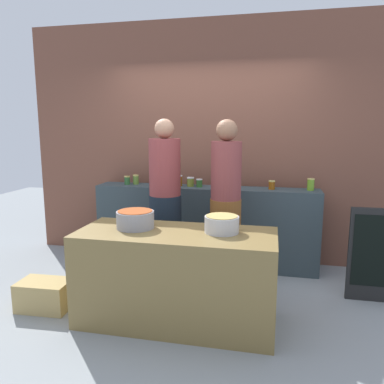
# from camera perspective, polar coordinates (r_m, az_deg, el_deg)

# --- Properties ---
(ground) EXTENTS (12.00, 12.00, 0.00)m
(ground) POSITION_cam_1_polar(r_m,az_deg,el_deg) (3.75, -1.18, -16.94)
(ground) COLOR gray
(storefront_wall) EXTENTS (4.80, 0.12, 3.00)m
(storefront_wall) POSITION_cam_1_polar(r_m,az_deg,el_deg) (4.77, 2.82, 7.57)
(storefront_wall) COLOR brown
(storefront_wall) RESTS_ON ground
(display_shelf) EXTENTS (2.70, 0.36, 0.98)m
(display_shelf) POSITION_cam_1_polar(r_m,az_deg,el_deg) (4.59, 1.99, -5.31)
(display_shelf) COLOR #324046
(display_shelf) RESTS_ON ground
(prep_table) EXTENTS (1.70, 0.70, 0.82)m
(prep_table) POSITION_cam_1_polar(r_m,az_deg,el_deg) (3.32, -2.44, -12.92)
(prep_table) COLOR brown
(prep_table) RESTS_ON ground
(preserve_jar_0) EXTENTS (0.07, 0.07, 0.11)m
(preserve_jar_0) POSITION_cam_1_polar(r_m,az_deg,el_deg) (4.75, -9.93, 1.80)
(preserve_jar_0) COLOR #2D5C2C
(preserve_jar_0) RESTS_ON display_shelf
(preserve_jar_1) EXTENTS (0.08, 0.08, 0.12)m
(preserve_jar_1) POSITION_cam_1_polar(r_m,az_deg,el_deg) (4.75, -8.62, 1.91)
(preserve_jar_1) COLOR olive
(preserve_jar_1) RESTS_ON display_shelf
(preserve_jar_2) EXTENTS (0.08, 0.08, 0.12)m
(preserve_jar_2) POSITION_cam_1_polar(r_m,az_deg,el_deg) (4.65, -4.73, 1.80)
(preserve_jar_2) COLOR gold
(preserve_jar_2) RESTS_ON display_shelf
(preserve_jar_3) EXTENTS (0.08, 0.08, 0.13)m
(preserve_jar_3) POSITION_cam_1_polar(r_m,az_deg,el_deg) (4.55, -1.99, 1.76)
(preserve_jar_3) COLOR brown
(preserve_jar_3) RESTS_ON display_shelf
(preserve_jar_4) EXTENTS (0.09, 0.09, 0.11)m
(preserve_jar_4) POSITION_cam_1_polar(r_m,az_deg,el_deg) (4.53, -0.24, 1.59)
(preserve_jar_4) COLOR olive
(preserve_jar_4) RESTS_ON display_shelf
(preserve_jar_5) EXTENTS (0.08, 0.08, 0.10)m
(preserve_jar_5) POSITION_cam_1_polar(r_m,az_deg,el_deg) (4.47, 1.14, 1.39)
(preserve_jar_5) COLOR #2C5C24
(preserve_jar_5) RESTS_ON display_shelf
(preserve_jar_6) EXTENTS (0.07, 0.07, 0.15)m
(preserve_jar_6) POSITION_cam_1_polar(r_m,az_deg,el_deg) (4.45, 5.68, 1.62)
(preserve_jar_6) COLOR olive
(preserve_jar_6) RESTS_ON display_shelf
(preserve_jar_7) EXTENTS (0.08, 0.08, 0.10)m
(preserve_jar_7) POSITION_cam_1_polar(r_m,az_deg,el_deg) (4.40, 12.16, 1.06)
(preserve_jar_7) COLOR #8B490E
(preserve_jar_7) RESTS_ON display_shelf
(preserve_jar_8) EXTENTS (0.08, 0.08, 0.14)m
(preserve_jar_8) POSITION_cam_1_polar(r_m,az_deg,el_deg) (4.45, 17.78, 1.11)
(preserve_jar_8) COLOR #679B23
(preserve_jar_8) RESTS_ON display_shelf
(cooking_pot_left) EXTENTS (0.33, 0.33, 0.16)m
(cooking_pot_left) POSITION_cam_1_polar(r_m,az_deg,el_deg) (3.32, -8.70, -4.19)
(cooking_pot_left) COLOR gray
(cooking_pot_left) RESTS_ON prep_table
(cooking_pot_center) EXTENTS (0.29, 0.29, 0.14)m
(cooking_pot_center) POSITION_cam_1_polar(r_m,az_deg,el_deg) (3.16, 4.60, -4.94)
(cooking_pot_center) COLOR #B7B7BC
(cooking_pot_center) RESTS_ON prep_table
(cook_with_tongs) EXTENTS (0.35, 0.35, 1.78)m
(cook_with_tongs) POSITION_cam_1_polar(r_m,az_deg,el_deg) (4.01, -4.12, -2.78)
(cook_with_tongs) COLOR #18232F
(cook_with_tongs) RESTS_ON ground
(cook_in_cap) EXTENTS (0.32, 0.32, 1.78)m
(cook_in_cap) POSITION_cam_1_polar(r_m,az_deg,el_deg) (3.86, 5.17, -3.22)
(cook_in_cap) COLOR brown
(cook_in_cap) RESTS_ON ground
(bread_crate) EXTENTS (0.49, 0.33, 0.27)m
(bread_crate) POSITION_cam_1_polar(r_m,az_deg,el_deg) (3.88, -21.68, -14.49)
(bread_crate) COLOR tan
(bread_crate) RESTS_ON ground
(chalkboard_sign) EXTENTS (0.47, 0.05, 0.94)m
(chalkboard_sign) POSITION_cam_1_polar(r_m,az_deg,el_deg) (4.05, 26.12, -8.66)
(chalkboard_sign) COLOR black
(chalkboard_sign) RESTS_ON ground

